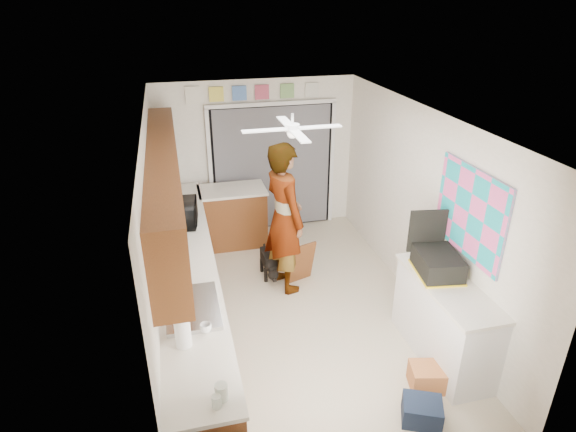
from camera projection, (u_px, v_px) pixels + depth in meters
floor at (295, 310)px, 6.17m from camera, size 5.00×5.00×0.00m
ceiling at (297, 117)px, 5.11m from camera, size 5.00×5.00×0.00m
wall_back at (257, 157)px, 7.84m from camera, size 3.20×0.00×3.20m
wall_front at (385, 370)px, 3.45m from camera, size 3.20×0.00×3.20m
wall_left at (156, 238)px, 5.29m from camera, size 0.00×5.00×5.00m
wall_right at (420, 209)px, 5.99m from camera, size 0.00×5.00×5.00m
left_base_cabinets at (190, 294)px, 5.70m from camera, size 0.60×4.80×0.90m
left_countertop at (187, 260)px, 5.50m from camera, size 0.62×4.80×0.04m
upper_cabinets at (165, 183)px, 5.27m from camera, size 0.32×4.00×0.80m
sink_basin at (193, 308)px, 4.61m from camera, size 0.50×0.76×0.06m
faucet at (171, 303)px, 4.53m from camera, size 0.03×0.03×0.22m
peninsula_base at (233, 218)px, 7.63m from camera, size 1.00×0.60×0.90m
peninsula_top at (232, 190)px, 7.43m from camera, size 1.04×0.64×0.04m
back_opening_recess at (273, 168)px, 7.95m from camera, size 2.00×0.06×2.10m
curtain_panel at (273, 169)px, 7.92m from camera, size 1.90×0.03×2.05m
door_trim_left at (211, 174)px, 7.70m from camera, size 0.06×0.04×2.10m
door_trim_right at (332, 164)px, 8.15m from camera, size 0.06×0.04×2.10m
door_trim_head at (272, 104)px, 7.47m from camera, size 2.10×0.04×0.06m
header_frame_0 at (216, 94)px, 7.23m from camera, size 0.22×0.02×0.22m
header_frame_1 at (239, 93)px, 7.31m from camera, size 0.22×0.02×0.22m
header_frame_2 at (262, 92)px, 7.39m from camera, size 0.22×0.02×0.22m
header_frame_3 at (287, 91)px, 7.47m from camera, size 0.22×0.02×0.22m
header_frame_4 at (312, 90)px, 7.56m from camera, size 0.22×0.02×0.22m
route66_sign at (193, 95)px, 7.16m from camera, size 0.22×0.02×0.26m
right_counter_base at (444, 322)px, 5.22m from camera, size 0.50×1.40×0.90m
right_counter_top at (449, 286)px, 5.02m from camera, size 0.54×1.44×0.04m
abstract_painting at (470, 212)px, 4.94m from camera, size 0.03×1.15×0.95m
ceiling_fan at (292, 129)px, 5.36m from camera, size 1.14×1.14×0.24m
microwave at (182, 213)px, 6.25m from camera, size 0.42×0.57×0.30m
soap_bottle at (170, 242)px, 5.53m from camera, size 0.15×0.15×0.30m
cup at (206, 328)px, 4.30m from camera, size 0.13×0.13×0.08m
jar_a at (221, 392)px, 3.58m from camera, size 0.12×0.12×0.14m
jar_b at (217, 402)px, 3.51m from camera, size 0.09×0.09×0.11m
paper_towel_roll at (183, 331)px, 4.09m from camera, size 0.16×0.16×0.30m
suitcase at (438, 263)px, 5.16m from camera, size 0.50×0.62×0.24m
suitcase_rim at (436, 272)px, 5.21m from camera, size 0.52×0.64×0.02m
suitcase_lid at (427, 231)px, 5.31m from camera, size 0.42×0.09×0.50m
cardboard_box at (429, 377)px, 4.93m from camera, size 0.45×0.38×0.24m
navy_crate at (422, 411)px, 4.54m from camera, size 0.46×0.43×0.22m
cabinet_door_panel at (301, 263)px, 6.63m from camera, size 0.44×0.28×0.61m
man at (284, 218)px, 6.27m from camera, size 0.67×0.85×2.05m
dog at (268, 263)px, 6.82m from camera, size 0.24×0.55×0.43m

